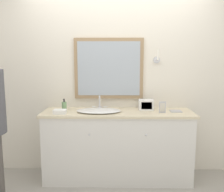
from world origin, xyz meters
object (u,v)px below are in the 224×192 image
object	(u,v)px
appliance_box	(146,105)
picture_frame	(162,107)
sink_basin	(99,110)
soap_bottle	(64,106)

from	to	relation	value
appliance_box	picture_frame	bearing A→B (deg)	-46.66
sink_basin	appliance_box	xyz separation A→B (m)	(0.61, 0.14, 0.05)
soap_bottle	appliance_box	xyz separation A→B (m)	(1.06, 0.09, 0.01)
sink_basin	soap_bottle	world-z (taller)	sink_basin
sink_basin	picture_frame	size ratio (longest dim) A/B	3.85
sink_basin	picture_frame	bearing A→B (deg)	-3.34
appliance_box	picture_frame	xyz separation A→B (m)	(0.18, -0.19, 0.00)
soap_bottle	appliance_box	size ratio (longest dim) A/B	0.83
soap_bottle	picture_frame	size ratio (longest dim) A/B	1.10
picture_frame	soap_bottle	bearing A→B (deg)	175.49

